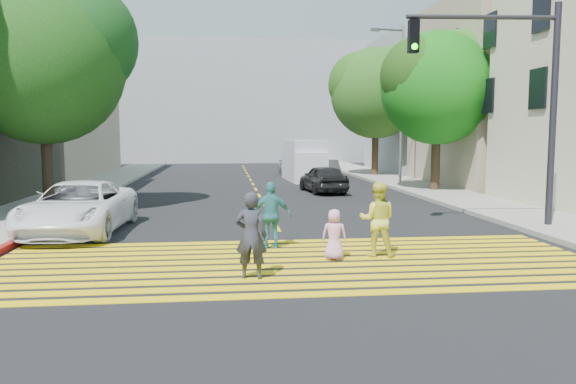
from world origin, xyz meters
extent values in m
plane|color=black|center=(0.00, 0.00, 0.00)|extent=(120.00, 120.00, 0.00)
cube|color=gray|center=(-8.50, 22.00, 0.07)|extent=(3.00, 40.00, 0.15)
cube|color=gray|center=(8.50, 15.00, 0.07)|extent=(3.00, 60.00, 0.15)
cube|color=maroon|center=(-6.90, 6.00, 0.08)|extent=(0.20, 8.00, 0.16)
cube|color=yellow|center=(0.00, -1.20, 0.01)|extent=(13.40, 0.35, 0.01)
cube|color=yellow|center=(0.00, -0.65, 0.01)|extent=(13.40, 0.35, 0.01)
cube|color=yellow|center=(0.00, -0.10, 0.01)|extent=(13.40, 0.35, 0.01)
cube|color=yellow|center=(0.00, 0.45, 0.01)|extent=(13.40, 0.35, 0.01)
cube|color=yellow|center=(0.00, 1.00, 0.01)|extent=(13.40, 0.35, 0.01)
cube|color=yellow|center=(0.00, 1.55, 0.01)|extent=(13.40, 0.35, 0.01)
cube|color=yellow|center=(0.00, 2.10, 0.01)|extent=(13.40, 0.35, 0.01)
cube|color=yellow|center=(0.00, 2.65, 0.01)|extent=(13.40, 0.35, 0.01)
cube|color=yellow|center=(0.00, 3.20, 0.01)|extent=(13.40, 0.35, 0.01)
cube|color=yellow|center=(0.00, 3.75, 0.01)|extent=(13.40, 0.35, 0.01)
cube|color=yellow|center=(0.00, 6.00, 0.01)|extent=(0.12, 1.40, 0.01)
cube|color=yellow|center=(0.00, 9.00, 0.01)|extent=(0.12, 1.40, 0.01)
cube|color=yellow|center=(0.00, 12.00, 0.01)|extent=(0.12, 1.40, 0.01)
cube|color=yellow|center=(0.00, 15.00, 0.01)|extent=(0.12, 1.40, 0.01)
cube|color=yellow|center=(0.00, 18.00, 0.01)|extent=(0.12, 1.40, 0.01)
cube|color=yellow|center=(0.00, 21.00, 0.01)|extent=(0.12, 1.40, 0.01)
cube|color=yellow|center=(0.00, 24.00, 0.01)|extent=(0.12, 1.40, 0.01)
cube|color=yellow|center=(0.00, 27.00, 0.01)|extent=(0.12, 1.40, 0.01)
cube|color=yellow|center=(0.00, 30.00, 0.01)|extent=(0.12, 1.40, 0.01)
cube|color=yellow|center=(0.00, 33.00, 0.01)|extent=(0.12, 1.40, 0.01)
cube|color=yellow|center=(0.00, 36.00, 0.01)|extent=(0.12, 1.40, 0.01)
cube|color=yellow|center=(0.00, 39.00, 0.01)|extent=(0.12, 1.40, 0.01)
cube|color=tan|center=(-16.00, 28.00, 5.00)|extent=(12.00, 16.00, 10.00)
cube|color=tan|center=(15.00, 19.00, 5.00)|extent=(10.00, 10.00, 10.00)
cube|color=gray|center=(15.00, 30.00, 5.00)|extent=(10.00, 10.00, 10.00)
cube|color=gray|center=(0.00, 48.00, 6.00)|extent=(30.00, 8.00, 12.00)
cylinder|color=black|center=(-8.05, 10.66, 1.52)|extent=(0.42, 0.42, 3.04)
sphere|color=#143707|center=(-8.05, 10.66, 5.38)|extent=(6.18, 6.18, 5.85)
sphere|color=#133E18|center=(-6.89, 11.00, 6.26)|extent=(4.63, 4.63, 4.39)
sphere|color=#19601A|center=(-9.06, 10.42, 5.97)|extent=(4.33, 4.33, 4.10)
cylinder|color=#41301C|center=(8.61, 15.47, 1.43)|extent=(0.43, 0.43, 2.87)
sphere|color=#15530E|center=(8.61, 15.47, 5.02)|extent=(5.48, 5.48, 5.40)
sphere|color=#1C460F|center=(9.68, 15.78, 5.83)|extent=(4.11, 4.11, 4.05)
sphere|color=black|center=(7.67, 15.26, 5.56)|extent=(3.84, 3.84, 3.78)
cylinder|color=#49311A|center=(8.36, 25.65, 1.56)|extent=(0.56, 0.56, 3.13)
sphere|color=#123912|center=(8.36, 25.65, 5.51)|extent=(7.62, 7.62, 5.96)
sphere|color=#134617|center=(9.58, 25.53, 6.41)|extent=(5.72, 5.72, 4.47)
sphere|color=black|center=(7.31, 25.82, 6.11)|extent=(5.34, 5.34, 4.17)
imported|color=#2E2E38|center=(-1.06, 0.04, 0.86)|extent=(0.70, 0.53, 1.72)
imported|color=#E9E746|center=(1.94, 1.72, 0.87)|extent=(0.98, 0.85, 1.74)
imported|color=#F29ED2|center=(0.88, 1.47, 0.58)|extent=(0.63, 0.48, 1.16)
imported|color=teal|center=(-0.42, 2.94, 0.83)|extent=(1.00, 0.48, 1.66)
imported|color=white|center=(-5.74, 5.72, 0.74)|extent=(2.71, 5.43, 1.48)
imported|color=black|center=(3.17, 16.01, 0.68)|extent=(2.07, 4.15, 1.36)
imported|color=gray|center=(3.17, 28.04, 0.70)|extent=(2.19, 4.89, 1.39)
imported|color=#292A2B|center=(5.00, 24.44, 0.60)|extent=(1.56, 3.71, 1.19)
cube|color=silver|center=(3.22, 23.27, 1.23)|extent=(2.20, 5.02, 2.47)
cube|color=silver|center=(3.32, 21.10, 0.89)|extent=(1.93, 1.27, 1.78)
cylinder|color=black|center=(2.52, 21.46, 0.35)|extent=(0.28, 0.70, 0.69)
cylinder|color=black|center=(4.09, 21.53, 0.35)|extent=(0.28, 0.70, 0.69)
cylinder|color=black|center=(2.35, 25.00, 0.35)|extent=(0.28, 0.70, 0.69)
cylinder|color=black|center=(3.93, 25.08, 0.35)|extent=(0.28, 0.70, 0.69)
cylinder|color=#26242E|center=(8.03, 4.81, 3.30)|extent=(0.21, 0.21, 6.61)
cylinder|color=#2A2A2B|center=(5.83, 4.97, 6.17)|extent=(4.40, 0.45, 0.13)
cube|color=black|center=(3.85, 5.12, 5.62)|extent=(0.31, 0.31, 0.93)
sphere|color=#23F308|center=(3.84, 4.96, 5.31)|extent=(0.19, 0.19, 0.18)
cylinder|color=gray|center=(8.21, 19.72, 4.34)|extent=(0.18, 0.18, 8.68)
cylinder|color=slate|center=(7.35, 19.59, 8.49)|extent=(1.73, 0.37, 0.12)
cube|color=#5D5C61|center=(6.59, 19.48, 8.44)|extent=(0.51, 0.28, 0.14)
camera|label=1|loc=(-1.54, -10.79, 2.84)|focal=35.00mm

